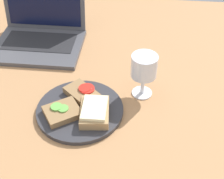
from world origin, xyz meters
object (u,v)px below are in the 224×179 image
(plate, at_px, (80,110))
(sandwich_with_cheese, at_px, (95,111))
(wine_glass, at_px, (144,68))
(sandwich_with_tomato, at_px, (82,93))
(sandwich_with_cucumber, at_px, (62,112))
(laptop, at_px, (40,32))

(plate, distance_m, sandwich_with_cheese, 0.06)
(wine_glass, bearing_deg, sandwich_with_tomato, -165.85)
(sandwich_with_tomato, bearing_deg, sandwich_with_cucumber, -117.64)
(sandwich_with_cucumber, distance_m, sandwich_with_cheese, 0.09)
(sandwich_with_cucumber, distance_m, laptop, 0.41)
(plate, xyz_separation_m, wine_glass, (0.17, 0.10, 0.09))
(sandwich_with_cucumber, height_order, laptop, laptop)
(sandwich_with_tomato, bearing_deg, laptop, 125.29)
(plate, relative_size, wine_glass, 1.80)
(plate, distance_m, laptop, 0.41)
(sandwich_with_tomato, height_order, wine_glass, wine_glass)
(sandwich_with_cucumber, bearing_deg, plate, 32.67)
(sandwich_with_cheese, bearing_deg, plate, 153.26)
(sandwich_with_cheese, relative_size, sandwich_with_tomato, 0.99)
(laptop, bearing_deg, sandwich_with_cheese, -55.31)
(plate, bearing_deg, sandwich_with_cucumber, -147.33)
(plate, xyz_separation_m, sandwich_with_tomato, (-0.00, 0.05, 0.02))
(laptop, bearing_deg, wine_glass, -33.04)
(sandwich_with_tomato, xyz_separation_m, laptop, (-0.21, 0.29, 0.02))
(plate, height_order, sandwich_with_cucumber, sandwich_with_cucumber)
(sandwich_with_cucumber, relative_size, wine_glass, 0.88)
(plate, bearing_deg, sandwich_with_tomato, 91.78)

